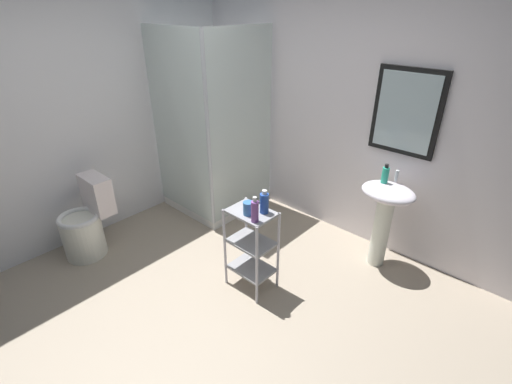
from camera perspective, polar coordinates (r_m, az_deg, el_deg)
name	(u,v)px	position (r m, az deg, el deg)	size (l,w,h in m)	color
ground_plane	(208,318)	(3.01, -7.66, -19.19)	(4.20, 4.20, 0.02)	tan
wall_back	(348,112)	(3.62, 14.27, 12.11)	(4.20, 0.14, 2.50)	white
wall_left	(68,116)	(3.83, -27.62, 10.63)	(0.10, 4.20, 2.50)	white
shower_stall	(215,172)	(4.14, -6.56, 3.14)	(0.92, 0.92, 2.00)	white
pedestal_sink	(385,209)	(3.35, 19.71, -2.57)	(0.46, 0.37, 0.81)	white
sink_faucet	(397,176)	(3.33, 21.33, 2.40)	(0.03, 0.03, 0.10)	silver
toilet	(87,224)	(3.79, -25.21, -4.64)	(0.37, 0.49, 0.76)	white
storage_cart	(251,243)	(2.97, -0.75, -8.12)	(0.38, 0.28, 0.74)	silver
hand_soap_bottle	(385,175)	(3.25, 19.75, 2.60)	(0.06, 0.06, 0.17)	#2DBC99
conditioner_bottle_purple	(255,211)	(2.64, -0.19, -3.00)	(0.06, 0.06, 0.21)	#854C9F
shampoo_bottle_blue	(264,203)	(2.75, 1.31, -1.70)	(0.07, 0.07, 0.19)	#264EAE
rinse_cup	(248,208)	(2.74, -1.23, -2.58)	(0.08, 0.08, 0.11)	#3870B2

